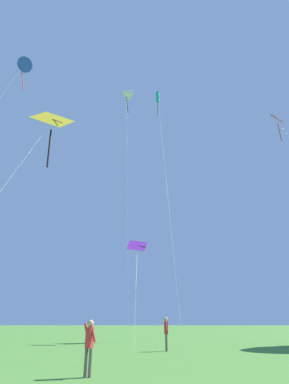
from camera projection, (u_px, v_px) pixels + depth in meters
The scene contains 8 objects.
kite_blue_delta at pixel (23, 65), 30.46m from camera, with size 4.10×8.02×25.90m.
kite_yellow_diamond at pixel (51, 129), 17.69m from camera, with size 2.36×7.48×13.43m.
kite_white_distant at pixel (127, 94), 32.30m from camera, with size 1.99×5.91×24.33m.
kite_pink_low at pixel (279, 126), 43.00m from camera, with size 4.29×11.13×29.12m.
kite_teal_box at pixel (158, 100), 28.72m from camera, with size 0.85×11.43×21.63m.
kite_purple_streamer at pixel (137, 255), 27.26m from camera, with size 1.91×8.82×8.51m.
person_in_red_shirt at pixel (166, 330), 17.87m from camera, with size 0.24×0.58×1.79m.
person_near_tree at pixel (89, 342), 9.49m from camera, with size 0.49×0.30×1.58m.
Camera 1 is at (2.26, -4.08, 1.50)m, focal length 28.92 mm.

